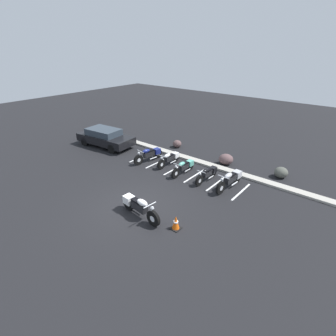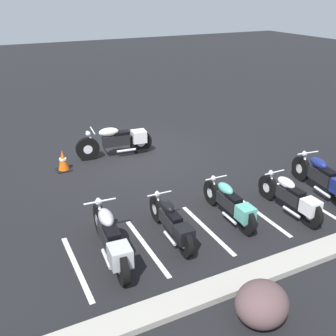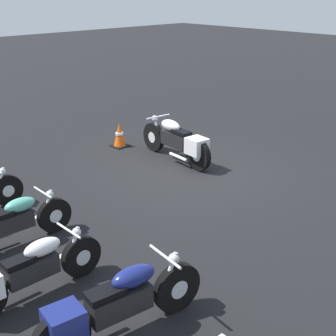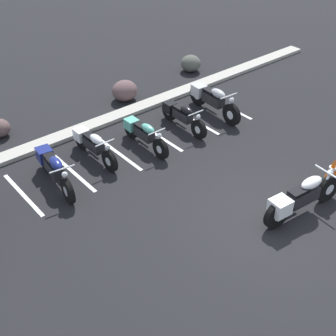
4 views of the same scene
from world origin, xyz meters
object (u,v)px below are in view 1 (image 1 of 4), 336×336
Objects in this scene: motorcycle_white_featured at (138,206)px; traffic_cone at (176,223)px; parked_bike_1 at (170,158)px; landscape_rock_2 at (177,144)px; parked_bike_0 at (150,154)px; car_black at (105,137)px; parked_bike_4 at (231,179)px; landscape_rock_1 at (281,172)px; parked_bike_2 at (184,167)px; landscape_rock_0 at (226,159)px; parked_bike_3 at (208,174)px.

motorcycle_white_featured reaches higher than traffic_cone.
landscape_rock_2 is at bearing -151.13° from parked_bike_1.
car_black reaches higher than parked_bike_0.
parked_bike_4 is at bearing -27.02° from landscape_rock_2.
motorcycle_white_featured is 8.50m from landscape_rock_1.
landscape_rock_0 is (1.27, 2.68, -0.09)m from parked_bike_2.
motorcycle_white_featured is 1.07× the size of parked_bike_0.
parked_bike_0 is 2.99× the size of landscape_rock_1.
traffic_cone is (4.15, -4.74, -0.14)m from parked_bike_1.
car_black reaches higher than parked_bike_2.
parked_bike_3 is 4.61m from traffic_cone.
parked_bike_3 is 2.68× the size of landscape_rock_1.
landscape_rock_2 is 9.35m from traffic_cone.
parked_bike_2 is (2.77, -0.03, -0.05)m from parked_bike_0.
car_black reaches higher than traffic_cone.
motorcycle_white_featured is 4.76m from parked_bike_2.
car_black is at bearing -143.94° from landscape_rock_2.
parked_bike_2 is 1.01× the size of parked_bike_3.
traffic_cone is at bearing -103.68° from landscape_rock_1.
parked_bike_1 is at bearing -139.65° from landscape_rock_0.
landscape_rock_0 is 1.44× the size of traffic_cone.
parked_bike_2 is 0.86× the size of parked_bike_4.
motorcycle_white_featured is 5.59m from parked_bike_1.
traffic_cone reaches higher than landscape_rock_1.
parked_bike_0 is 4.40m from car_black.
landscape_rock_0 is at bearing 130.92° from parked_bike_0.
parked_bike_0 is 3.09m from landscape_rock_2.
parked_bike_1 is at bearing 120.48° from motorcycle_white_featured.
motorcycle_white_featured is 7.35m from landscape_rock_0.
parked_bike_3 is 3.08× the size of landscape_rock_2.
landscape_rock_1 is (7.31, 3.00, -0.16)m from parked_bike_0.
parked_bike_2 is 2.69× the size of landscape_rock_1.
landscape_rock_1 is (1.68, 2.85, -0.18)m from parked_bike_4.
landscape_rock_0 reaches higher than landscape_rock_1.
parked_bike_2 is at bearing 107.05° from motorcycle_white_featured.
parked_bike_4 is at bearing 95.41° from parked_bike_3.
parked_bike_2 is 3.10× the size of landscape_rock_2.
parked_bike_1 is 4.26m from parked_bike_4.
parked_bike_0 is at bearing -157.68° from landscape_rock_1.
landscape_rock_2 is 1.05× the size of traffic_cone.
parked_bike_0 reaches higher than landscape_rock_0.
traffic_cone is at bearing 15.89° from motorcycle_white_featured.
parked_bike_3 is 2.59m from landscape_rock_0.
parked_bike_3 is at bearing -5.32° from car_black.
car_black reaches higher than motorcycle_white_featured.
traffic_cone is at bearing -52.86° from landscape_rock_2.
parked_bike_0 reaches higher than landscape_rock_1.
parked_bike_4 is at bearing 86.88° from parked_bike_1.
landscape_rock_0 is at bearing -6.00° from landscape_rock_2.
parked_bike_1 is 3.30× the size of traffic_cone.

